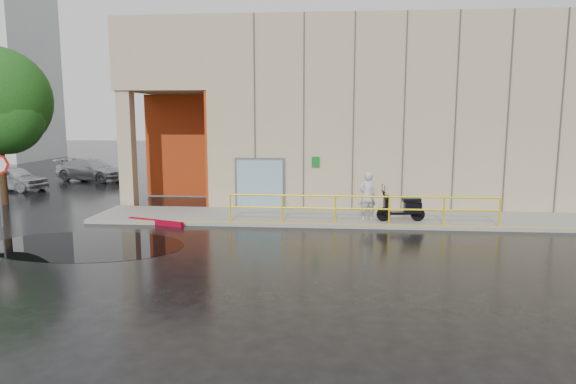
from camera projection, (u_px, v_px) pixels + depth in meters
The scene contains 10 objects.
ground at pixel (227, 248), 15.59m from camera, with size 120.00×120.00×0.00m, color black.
sidewalk at pixel (353, 218), 19.67m from camera, with size 20.00×3.00×0.15m, color gray.
building at pixel (372, 110), 25.34m from camera, with size 20.00×10.17×8.00m.
guardrail at pixel (362, 209), 18.23m from camera, with size 9.56×0.06×1.03m.
person at pixel (367, 196), 18.86m from camera, with size 0.66×0.43×1.80m, color silver.
scooter at pixel (402, 200), 18.67m from camera, with size 1.79×0.75×1.36m.
red_curb at pixel (155, 222), 18.90m from camera, with size 2.40×0.18×0.18m, color maroon.
puddle at pixel (87, 245), 15.91m from camera, with size 6.15×3.79×0.01m, color black.
car_a at pixel (13, 178), 27.26m from camera, with size 1.53×3.81×1.30m, color silver.
car_c at pixel (92, 170), 31.12m from camera, with size 1.86×4.59×1.33m, color #B6B8BD.
Camera 1 is at (3.14, -14.93, 4.07)m, focal length 32.00 mm.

